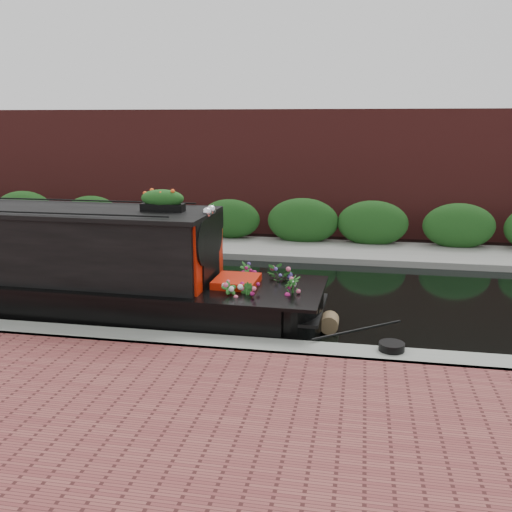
# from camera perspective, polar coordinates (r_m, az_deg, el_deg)

# --- Properties ---
(ground) EXTENTS (80.00, 80.00, 0.00)m
(ground) POSITION_cam_1_polar(r_m,az_deg,el_deg) (12.73, -8.31, -3.44)
(ground) COLOR black
(ground) RESTS_ON ground
(near_bank_coping) EXTENTS (40.00, 0.60, 0.50)m
(near_bank_coping) POSITION_cam_1_polar(r_m,az_deg,el_deg) (9.85, -14.56, -8.87)
(near_bank_coping) COLOR gray
(near_bank_coping) RESTS_ON ground
(far_bank_path) EXTENTS (40.00, 2.40, 0.34)m
(far_bank_path) POSITION_cam_1_polar(r_m,az_deg,el_deg) (16.62, -3.67, 0.68)
(far_bank_path) COLOR gray
(far_bank_path) RESTS_ON ground
(far_hedge) EXTENTS (40.00, 1.10, 2.80)m
(far_hedge) POSITION_cam_1_polar(r_m,az_deg,el_deg) (17.48, -2.94, 1.32)
(far_hedge) COLOR #1C4918
(far_hedge) RESTS_ON ground
(far_brick_wall) EXTENTS (40.00, 1.00, 8.00)m
(far_brick_wall) POSITION_cam_1_polar(r_m,az_deg,el_deg) (19.48, -1.50, 2.60)
(far_brick_wall) COLOR maroon
(far_brick_wall) RESTS_ON ground
(narrowboat) EXTENTS (11.46, 2.27, 2.68)m
(narrowboat) POSITION_cam_1_polar(r_m,az_deg,el_deg) (12.02, -22.95, -1.45)
(narrowboat) COLOR black
(narrowboat) RESTS_ON ground
(rope_fender) EXTENTS (0.32, 0.39, 0.32)m
(rope_fender) POSITION_cam_1_polar(r_m,az_deg,el_deg) (10.27, 7.36, -6.62)
(rope_fender) COLOR brown
(rope_fender) RESTS_ON ground
(coiled_mooring_rope) EXTENTS (0.39, 0.39, 0.12)m
(coiled_mooring_rope) POSITION_cam_1_polar(r_m,az_deg,el_deg) (9.02, 13.41, -8.80)
(coiled_mooring_rope) COLOR black
(coiled_mooring_rope) RESTS_ON near_bank_coping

